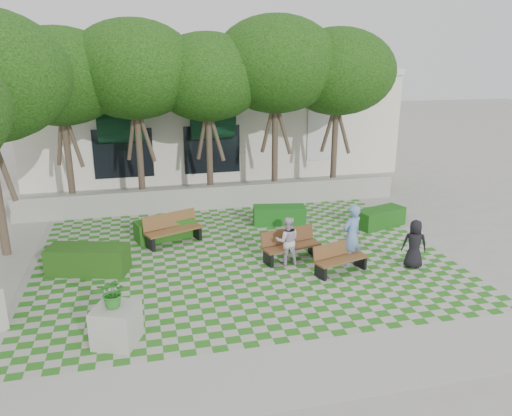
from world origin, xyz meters
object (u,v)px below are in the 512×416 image
object	(u,v)px
hedge_east	(380,218)
person_white	(287,241)
person_blue	(352,236)
person_dark	(414,244)
bench_east	(340,258)
hedge_west	(88,260)
bench_mid	(290,245)
bench_west	(173,229)
hedge_midleft	(164,229)
hedge_midright	(279,215)
planter_front	(116,317)

from	to	relation	value
hedge_east	person_white	distance (m)	4.82
person_blue	person_dark	distance (m)	1.79
hedge_east	bench_east	bearing A→B (deg)	-131.60
bench_east	hedge_west	world-z (taller)	bench_east
bench_mid	hedge_west	xyz separation A→B (m)	(-5.78, 0.47, -0.06)
bench_west	hedge_midleft	distance (m)	0.57
hedge_midright	hedge_midleft	size ratio (longest dim) A/B	0.98
bench_east	person_dark	xyz separation A→B (m)	(2.18, -0.19, 0.30)
bench_mid	planter_front	distance (m)	5.99
bench_west	person_blue	world-z (taller)	person_blue
bench_east	hedge_midleft	distance (m)	6.00
planter_front	person_dark	xyz separation A→B (m)	(8.19, 2.05, 0.09)
bench_west	person_white	world-z (taller)	person_white
bench_west	person_dark	xyz separation A→B (m)	(6.56, -3.53, 0.24)
bench_west	bench_mid	bearing A→B (deg)	-55.97
hedge_east	hedge_west	xyz separation A→B (m)	(-9.77, -1.62, 0.06)
hedge_east	bench_west	bearing A→B (deg)	179.44
hedge_east	person_dark	bearing A→B (deg)	-101.78
hedge_east	hedge_west	size ratio (longest dim) A/B	0.84
bench_west	hedge_midright	bearing A→B (deg)	-7.54
person_dark	hedge_east	bearing A→B (deg)	-80.02
bench_west	hedge_west	world-z (taller)	bench_west
bench_west	hedge_midright	xyz separation A→B (m)	(3.89, 1.05, -0.15)
hedge_east	person_blue	bearing A→B (deg)	-129.70
bench_east	hedge_east	world-z (taller)	bench_east
planter_front	person_blue	xyz separation A→B (m)	(6.49, 2.60, 0.30)
planter_front	hedge_midleft	bearing A→B (deg)	77.15
bench_mid	person_dark	distance (m)	3.55
hedge_midleft	planter_front	xyz separation A→B (m)	(-1.39, -6.08, 0.29)
person_blue	planter_front	bearing A→B (deg)	-1.67
bench_east	person_white	size ratio (longest dim) A/B	1.18
hedge_east	planter_front	xyz separation A→B (m)	(-8.91, -5.51, 0.29)
hedge_east	hedge_west	distance (m)	9.90
bench_mid	person_white	world-z (taller)	person_white
hedge_midleft	bench_west	bearing A→B (deg)	-64.57
bench_east	bench_west	size ratio (longest dim) A/B	0.87
bench_east	person_dark	distance (m)	2.21
hedge_midright	hedge_midleft	distance (m)	4.16
bench_west	hedge_east	world-z (taller)	bench_west
hedge_midright	person_white	world-z (taller)	person_white
bench_east	person_blue	size ratio (longest dim) A/B	0.93
bench_west	bench_east	bearing A→B (deg)	-59.95
hedge_midright	person_blue	bearing A→B (deg)	-76.28
bench_east	planter_front	distance (m)	6.41
hedge_midright	hedge_east	bearing A→B (deg)	-18.21
bench_mid	person_dark	size ratio (longest dim) A/B	1.30
hedge_midleft	person_white	world-z (taller)	person_white
planter_front	person_blue	distance (m)	7.00
bench_west	hedge_midleft	xyz separation A→B (m)	(-0.24, 0.50, -0.14)
person_white	bench_east	bearing A→B (deg)	156.51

